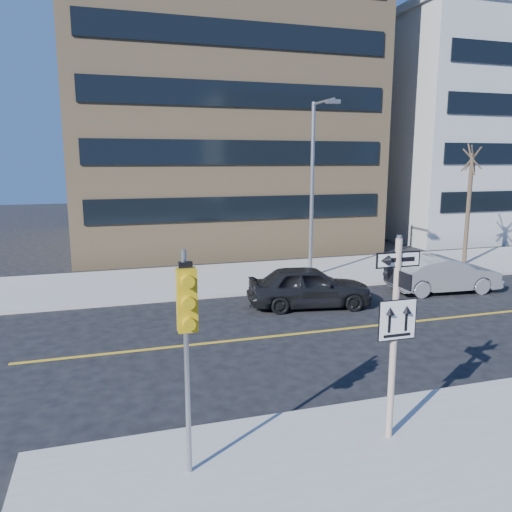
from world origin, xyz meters
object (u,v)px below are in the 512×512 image
object	(u,v)px
sign_pole	(395,327)
traffic_signal	(187,318)
streetlight_a	(314,179)
parked_car_a	(309,286)
parked_car_b	(444,274)
street_tree_west	(472,161)

from	to	relation	value
sign_pole	traffic_signal	distance (m)	4.05
sign_pole	streetlight_a	bearing A→B (deg)	73.23
sign_pole	traffic_signal	xyz separation A→B (m)	(-4.00, -0.15, 0.59)
sign_pole	parked_car_a	distance (m)	9.66
sign_pole	parked_car_b	size ratio (longest dim) A/B	0.86
parked_car_a	parked_car_b	size ratio (longest dim) A/B	1.00
traffic_signal	parked_car_b	world-z (taller)	traffic_signal
traffic_signal	streetlight_a	xyz separation A→B (m)	(8.00, 13.42, 1.73)
sign_pole	parked_car_a	world-z (taller)	sign_pole
parked_car_a	streetlight_a	bearing A→B (deg)	-15.47
traffic_signal	streetlight_a	distance (m)	15.72
traffic_signal	street_tree_west	bearing A→B (deg)	39.39
streetlight_a	traffic_signal	bearing A→B (deg)	-120.80
streetlight_a	street_tree_west	bearing A→B (deg)	3.45
parked_car_b	streetlight_a	world-z (taller)	streetlight_a
parked_car_a	parked_car_b	xyz separation A→B (m)	(6.39, 0.38, -0.03)
sign_pole	parked_car_b	bearing A→B (deg)	48.50
street_tree_west	streetlight_a	bearing A→B (deg)	-176.55
parked_car_a	street_tree_west	bearing A→B (deg)	-58.00
traffic_signal	parked_car_a	size ratio (longest dim) A/B	0.85
traffic_signal	parked_car_b	distance (m)	16.08
traffic_signal	parked_car_a	bearing A→B (deg)	56.84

